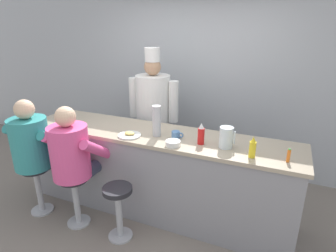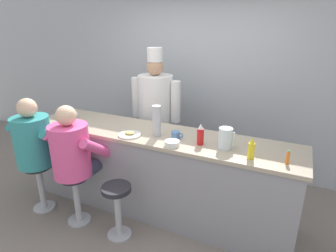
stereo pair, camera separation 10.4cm
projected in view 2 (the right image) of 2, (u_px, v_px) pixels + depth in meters
ground_plane at (144, 224)px, 3.23m from camera, size 20.00×20.00×0.00m
wall_back at (199, 81)px, 4.27m from camera, size 10.00×0.06×2.70m
diner_counter at (157, 172)px, 3.35m from camera, size 3.19×0.70×1.01m
ketchup_bottle_red at (200, 135)px, 2.84m from camera, size 0.07×0.07×0.23m
mustard_bottle_yellow at (251, 149)px, 2.54m from camera, size 0.06×0.06×0.20m
hot_sauce_bottle_orange at (288, 158)px, 2.45m from camera, size 0.03×0.03×0.13m
water_pitcher_clear at (225, 138)px, 2.75m from camera, size 0.16×0.14×0.21m
breakfast_plate at (130, 134)px, 3.10m from camera, size 0.25×0.25×0.05m
cereal_bowl at (172, 143)px, 2.83m from camera, size 0.15×0.15×0.05m
coffee_mug_white at (74, 114)px, 3.72m from camera, size 0.13×0.08×0.08m
coffee_mug_blue at (176, 135)px, 3.01m from camera, size 0.13×0.09×0.08m
cup_stack_steel at (157, 121)px, 3.04m from camera, size 0.10×0.10×0.34m
diner_seated_teal at (36, 143)px, 3.26m from camera, size 0.63×0.62×1.41m
diner_seated_pink at (73, 153)px, 3.03m from camera, size 0.62×0.61×1.40m
empty_stool_round at (117, 203)px, 2.93m from camera, size 0.31×0.31×0.61m
cook_in_whites_near at (156, 110)px, 3.91m from camera, size 0.74×0.47×1.89m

